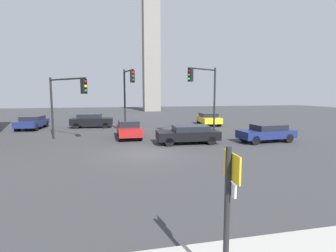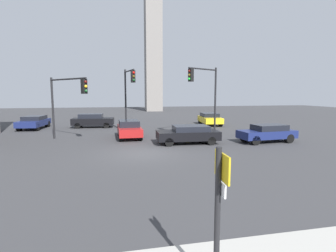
{
  "view_description": "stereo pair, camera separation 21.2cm",
  "coord_description": "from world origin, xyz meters",
  "px_view_note": "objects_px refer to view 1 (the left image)",
  "views": [
    {
      "loc": [
        -1.96,
        -15.31,
        3.55
      ],
      "look_at": [
        1.96,
        2.42,
        1.3
      ],
      "focal_mm": 28.19,
      "sensor_mm": 36.0,
      "label": 1
    },
    {
      "loc": [
        -1.76,
        -15.35,
        3.55
      ],
      "look_at": [
        1.96,
        2.42,
        1.3
      ],
      "focal_mm": 28.19,
      "sensor_mm": 36.0,
      "label": 2
    }
  ],
  "objects_px": {
    "car_1": "(91,120)",
    "car_5": "(32,122)",
    "traffic_light_2": "(204,87)",
    "car_4": "(188,134)",
    "traffic_light_0": "(128,88)",
    "direction_sign": "(228,206)",
    "car_2": "(129,129)",
    "car_0": "(267,133)",
    "car_3": "(209,119)",
    "traffic_light_1": "(67,94)"
  },
  "relations": [
    {
      "from": "car_1",
      "to": "car_5",
      "type": "relative_size",
      "value": 0.97
    },
    {
      "from": "traffic_light_2",
      "to": "car_4",
      "type": "height_order",
      "value": "traffic_light_2"
    },
    {
      "from": "car_4",
      "to": "traffic_light_0",
      "type": "bearing_deg",
      "value": -53.66
    },
    {
      "from": "direction_sign",
      "to": "traffic_light_2",
      "type": "relative_size",
      "value": 0.44
    },
    {
      "from": "traffic_light_2",
      "to": "car_4",
      "type": "xyz_separation_m",
      "value": [
        -2.21,
        -3.03,
        -3.4
      ]
    },
    {
      "from": "car_1",
      "to": "car_2",
      "type": "height_order",
      "value": "car_1"
    },
    {
      "from": "car_0",
      "to": "car_1",
      "type": "xyz_separation_m",
      "value": [
        -13.09,
        11.38,
        0.05
      ]
    },
    {
      "from": "car_0",
      "to": "car_3",
      "type": "height_order",
      "value": "car_3"
    },
    {
      "from": "car_2",
      "to": "car_4",
      "type": "bearing_deg",
      "value": 49.73
    },
    {
      "from": "direction_sign",
      "to": "traffic_light_2",
      "type": "distance_m",
      "value": 18.07
    },
    {
      "from": "car_5",
      "to": "car_2",
      "type": "bearing_deg",
      "value": 56.43
    },
    {
      "from": "car_1",
      "to": "car_3",
      "type": "relative_size",
      "value": 0.98
    },
    {
      "from": "car_4",
      "to": "car_0",
      "type": "bearing_deg",
      "value": 175.0
    },
    {
      "from": "traffic_light_1",
      "to": "traffic_light_2",
      "type": "distance_m",
      "value": 10.65
    },
    {
      "from": "traffic_light_2",
      "to": "direction_sign",
      "type": "bearing_deg",
      "value": 42.4
    },
    {
      "from": "traffic_light_2",
      "to": "traffic_light_1",
      "type": "bearing_deg",
      "value": -25.79
    },
    {
      "from": "traffic_light_0",
      "to": "car_1",
      "type": "xyz_separation_m",
      "value": [
        -3.54,
        4.94,
        -3.28
      ]
    },
    {
      "from": "car_1",
      "to": "car_5",
      "type": "distance_m",
      "value": 5.69
    },
    {
      "from": "car_0",
      "to": "car_1",
      "type": "height_order",
      "value": "car_1"
    },
    {
      "from": "traffic_light_0",
      "to": "car_5",
      "type": "bearing_deg",
      "value": -130.18
    },
    {
      "from": "traffic_light_0",
      "to": "car_2",
      "type": "relative_size",
      "value": 1.39
    },
    {
      "from": "traffic_light_2",
      "to": "car_1",
      "type": "relative_size",
      "value": 1.32
    },
    {
      "from": "car_1",
      "to": "car_2",
      "type": "distance_m",
      "value": 8.07
    },
    {
      "from": "traffic_light_1",
      "to": "car_0",
      "type": "bearing_deg",
      "value": 37.2
    },
    {
      "from": "direction_sign",
      "to": "car_1",
      "type": "distance_m",
      "value": 24.86
    },
    {
      "from": "direction_sign",
      "to": "car_5",
      "type": "height_order",
      "value": "direction_sign"
    },
    {
      "from": "traffic_light_0",
      "to": "car_3",
      "type": "xyz_separation_m",
      "value": [
        9.26,
        4.47,
        -3.31
      ]
    },
    {
      "from": "car_4",
      "to": "car_1",
      "type": "bearing_deg",
      "value": -52.78
    },
    {
      "from": "traffic_light_2",
      "to": "car_5",
      "type": "height_order",
      "value": "traffic_light_2"
    },
    {
      "from": "traffic_light_2",
      "to": "car_3",
      "type": "bearing_deg",
      "value": -143.46
    },
    {
      "from": "traffic_light_1",
      "to": "car_5",
      "type": "relative_size",
      "value": 1.07
    },
    {
      "from": "traffic_light_2",
      "to": "car_5",
      "type": "bearing_deg",
      "value": -55.5
    },
    {
      "from": "direction_sign",
      "to": "traffic_light_0",
      "type": "bearing_deg",
      "value": 94.04
    },
    {
      "from": "car_0",
      "to": "car_5",
      "type": "distance_m",
      "value": 21.98
    },
    {
      "from": "traffic_light_2",
      "to": "car_2",
      "type": "xyz_separation_m",
      "value": [
        -6.19,
        0.25,
        -3.35
      ]
    },
    {
      "from": "car_2",
      "to": "car_4",
      "type": "height_order",
      "value": "car_2"
    },
    {
      "from": "car_2",
      "to": "car_4",
      "type": "distance_m",
      "value": 5.16
    },
    {
      "from": "direction_sign",
      "to": "car_0",
      "type": "height_order",
      "value": "direction_sign"
    },
    {
      "from": "traffic_light_0",
      "to": "car_5",
      "type": "relative_size",
      "value": 1.28
    },
    {
      "from": "traffic_light_1",
      "to": "car_0",
      "type": "height_order",
      "value": "traffic_light_1"
    },
    {
      "from": "traffic_light_0",
      "to": "car_2",
      "type": "height_order",
      "value": "traffic_light_0"
    },
    {
      "from": "direction_sign",
      "to": "car_0",
      "type": "bearing_deg",
      "value": 58.07
    },
    {
      "from": "car_2",
      "to": "traffic_light_0",
      "type": "bearing_deg",
      "value": 174.75
    },
    {
      "from": "traffic_light_0",
      "to": "car_3",
      "type": "bearing_deg",
      "value": 103.95
    },
    {
      "from": "car_5",
      "to": "traffic_light_1",
      "type": "bearing_deg",
      "value": 35.02
    },
    {
      "from": "direction_sign",
      "to": "car_0",
      "type": "relative_size",
      "value": 0.6
    },
    {
      "from": "direction_sign",
      "to": "car_1",
      "type": "xyz_separation_m",
      "value": [
        -3.81,
        24.55,
        -0.93
      ]
    },
    {
      "from": "car_3",
      "to": "car_5",
      "type": "relative_size",
      "value": 0.99
    },
    {
      "from": "traffic_light_1",
      "to": "traffic_light_2",
      "type": "xyz_separation_m",
      "value": [
        10.62,
        0.58,
        0.59
      ]
    },
    {
      "from": "traffic_light_0",
      "to": "traffic_light_1",
      "type": "bearing_deg",
      "value": -66.85
    }
  ]
}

